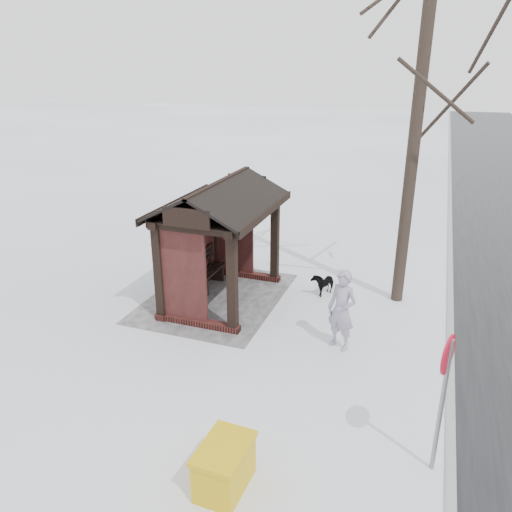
{
  "coord_description": "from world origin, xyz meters",
  "views": [
    {
      "loc": [
        10.59,
        4.74,
        5.64
      ],
      "look_at": [
        -0.28,
        0.8,
        1.18
      ],
      "focal_mm": 35.0,
      "sensor_mm": 36.0,
      "label": 1
    }
  ],
  "objects_px": {
    "pedestrian": "(342,310)",
    "bus_shelter": "(215,217)",
    "dog": "(323,283)",
    "grit_bin": "(224,466)",
    "tree_near": "(426,38)",
    "road_sign": "(445,375)"
  },
  "relations": [
    {
      "from": "dog",
      "to": "grit_bin",
      "type": "height_order",
      "value": "grit_bin"
    },
    {
      "from": "bus_shelter",
      "to": "grit_bin",
      "type": "distance_m",
      "value": 6.44
    },
    {
      "from": "tree_near",
      "to": "road_sign",
      "type": "xyz_separation_m",
      "value": [
        5.73,
        1.01,
        -4.52
      ]
    },
    {
      "from": "tree_near",
      "to": "grit_bin",
      "type": "distance_m",
      "value": 9.33
    },
    {
      "from": "dog",
      "to": "road_sign",
      "type": "relative_size",
      "value": 0.32
    },
    {
      "from": "bus_shelter",
      "to": "pedestrian",
      "type": "xyz_separation_m",
      "value": [
        1.3,
        3.43,
        -1.29
      ]
    },
    {
      "from": "tree_near",
      "to": "grit_bin",
      "type": "height_order",
      "value": "tree_near"
    },
    {
      "from": "bus_shelter",
      "to": "road_sign",
      "type": "bearing_deg",
      "value": 51.79
    },
    {
      "from": "tree_near",
      "to": "road_sign",
      "type": "distance_m",
      "value": 7.37
    },
    {
      "from": "bus_shelter",
      "to": "pedestrian",
      "type": "bearing_deg",
      "value": 69.15
    },
    {
      "from": "dog",
      "to": "bus_shelter",
      "type": "bearing_deg",
      "value": -132.71
    },
    {
      "from": "bus_shelter",
      "to": "dog",
      "type": "distance_m",
      "value": 3.33
    },
    {
      "from": "pedestrian",
      "to": "dog",
      "type": "xyz_separation_m",
      "value": [
        -2.49,
        -0.93,
        -0.57
      ]
    },
    {
      "from": "pedestrian",
      "to": "bus_shelter",
      "type": "bearing_deg",
      "value": -177.86
    },
    {
      "from": "bus_shelter",
      "to": "pedestrian",
      "type": "distance_m",
      "value": 3.89
    },
    {
      "from": "dog",
      "to": "road_sign",
      "type": "distance_m",
      "value": 6.27
    },
    {
      "from": "pedestrian",
      "to": "grit_bin",
      "type": "height_order",
      "value": "pedestrian"
    },
    {
      "from": "tree_near",
      "to": "dog",
      "type": "relative_size",
      "value": 12.46
    },
    {
      "from": "dog",
      "to": "grit_bin",
      "type": "relative_size",
      "value": 0.75
    },
    {
      "from": "pedestrian",
      "to": "dog",
      "type": "bearing_deg",
      "value": 133.42
    },
    {
      "from": "grit_bin",
      "to": "pedestrian",
      "type": "bearing_deg",
      "value": 171.67
    },
    {
      "from": "grit_bin",
      "to": "tree_near",
      "type": "bearing_deg",
      "value": 168.54
    }
  ]
}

